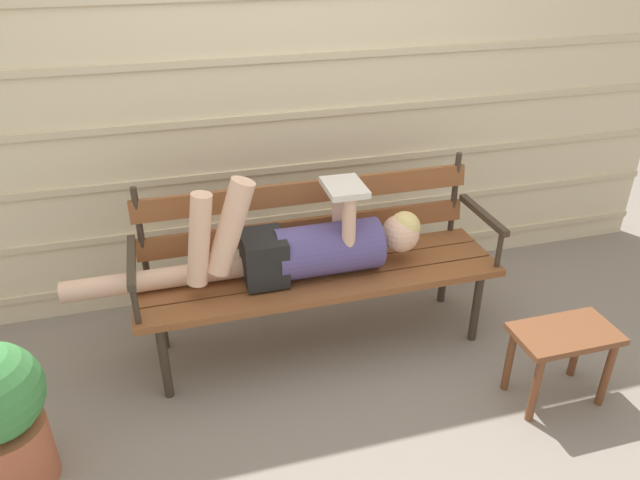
% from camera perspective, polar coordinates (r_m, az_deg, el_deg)
% --- Properties ---
extents(ground_plane, '(12.00, 12.00, 0.00)m').
position_cam_1_polar(ground_plane, '(3.12, 0.48, -10.80)').
color(ground_plane, gray).
extents(house_siding, '(4.77, 0.08, 2.39)m').
position_cam_1_polar(house_siding, '(3.22, -3.23, 14.51)').
color(house_siding, beige).
rests_on(house_siding, ground).
extents(park_bench, '(1.78, 0.49, 0.89)m').
position_cam_1_polar(park_bench, '(2.97, -0.37, -1.61)').
color(park_bench, brown).
rests_on(park_bench, ground).
extents(reclining_person, '(1.71, 0.25, 0.57)m').
position_cam_1_polar(reclining_person, '(2.83, -1.96, -0.65)').
color(reclining_person, '#514784').
extents(footstool, '(0.46, 0.26, 0.38)m').
position_cam_1_polar(footstool, '(2.90, 22.18, -9.29)').
color(footstool, brown).
rests_on(footstool, ground).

